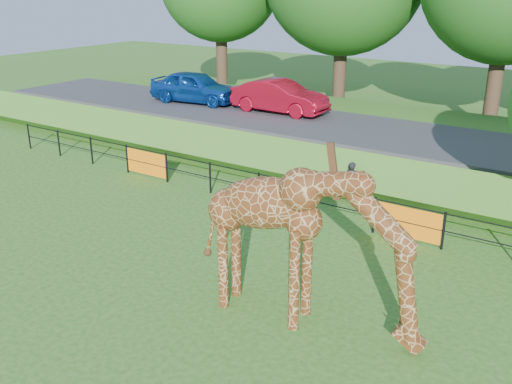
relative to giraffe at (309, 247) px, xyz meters
The scene contains 8 objects.
ground 4.27m from the giraffe, 133.07° to the right, with size 90.00×90.00×0.00m, color #296018.
giraffe is the anchor object (origin of this frame).
perimeter_fence 5.94m from the giraffe, 117.10° to the left, with size 28.07×0.10×1.10m, color black, non-canonical shape.
embankment 12.99m from the giraffe, 101.80° to the left, with size 40.00×9.00×1.30m, color #296018.
road 11.49m from the giraffe, 103.33° to the left, with size 40.00×5.00×0.12m, color #323235.
car_blue 17.08m from the giraffe, 137.23° to the left, with size 1.76×4.38×1.49m, color #154DAE.
car_red 14.37m from the giraffe, 123.91° to the left, with size 1.52×4.35×1.43m, color #AC0C20.
visitor 7.58m from the giraffe, 107.69° to the left, with size 0.50×0.33×1.36m, color black.
Camera 1 is at (7.60, -6.52, 6.89)m, focal length 40.00 mm.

